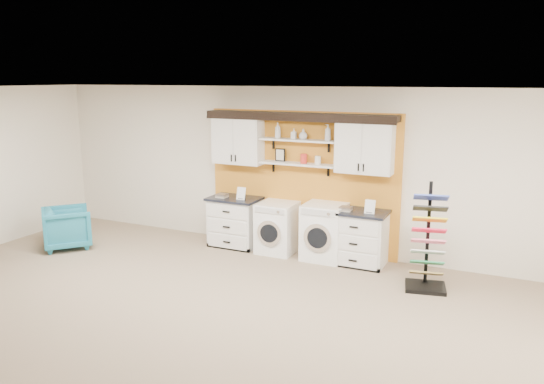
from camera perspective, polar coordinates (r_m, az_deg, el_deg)
The scene contains 22 objects.
floor at distance 6.19m, azimuth -11.41°, elevation -16.48°, with size 10.00×10.00×0.00m, color gray.
ceiling at distance 5.44m, azimuth -12.67°, elevation 10.40°, with size 10.00×10.00×0.00m, color white.
wall_back at distance 9.08m, azimuth 3.29°, elevation 2.41°, with size 10.00×10.00×0.00m, color silver.
accent_panel at distance 9.09m, azimuth 3.19°, elevation 1.13°, with size 3.40×0.07×2.40m, color orange.
upper_cabinet_left at distance 9.31m, azimuth -3.66°, elevation 5.63°, with size 0.90×0.35×0.84m.
upper_cabinet_right at distance 8.46m, azimuth 9.95°, elevation 4.81°, with size 0.90×0.35×0.84m.
shelf_lower at distance 8.88m, azimuth 2.82°, elevation 3.04°, with size 1.32×0.28×0.03m, color white.
shelf_upper at distance 8.82m, azimuth 2.84°, elevation 5.60°, with size 1.32×0.28×0.03m, color white.
crown_molding at distance 8.80m, azimuth 2.90°, elevation 8.18°, with size 3.30×0.41×0.13m.
picture_frame at distance 9.04m, azimuth 0.88°, elevation 4.02°, with size 0.18×0.02×0.22m.
canister_red at distance 8.83m, azimuth 3.43°, elevation 3.60°, with size 0.11×0.11×0.16m, color red.
canister_cream at distance 8.74m, azimuth 4.95°, elevation 3.42°, with size 0.10×0.10×0.14m, color silver.
base_cabinet_left at distance 9.45m, azimuth -3.98°, elevation -3.18°, with size 0.90×0.66×0.88m.
base_cabinet_right at distance 8.62m, azimuth 9.33°, elevation -4.84°, with size 0.90×0.66×0.88m.
washer at distance 9.09m, azimuth 0.60°, elevation -3.83°, with size 0.62×0.71×0.86m.
dryer at distance 8.78m, azimuth 5.67°, elevation -4.26°, with size 0.66×0.71×0.93m.
sample_rack at distance 7.82m, azimuth 16.35°, elevation -6.52°, with size 0.64×0.56×1.53m.
armchair at distance 10.02m, azimuth -21.17°, elevation -3.59°, with size 0.76×0.79×0.72m, color teal.
soap_bottle_a at distance 8.95m, azimuth 0.63°, elevation 6.65°, with size 0.10×0.10×0.26m, color silver.
soap_bottle_b at distance 8.84m, azimuth 2.36°, elevation 6.29°, with size 0.08×0.08×0.17m, color silver.
soap_bottle_c at distance 8.78m, azimuth 3.38°, elevation 6.23°, with size 0.14×0.14×0.17m, color silver.
soap_bottle_d at distance 8.63m, azimuth 6.03°, elevation 6.38°, with size 0.10×0.10×0.27m, color silver.
Camera 1 is at (3.31, -4.31, 2.95)m, focal length 35.00 mm.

